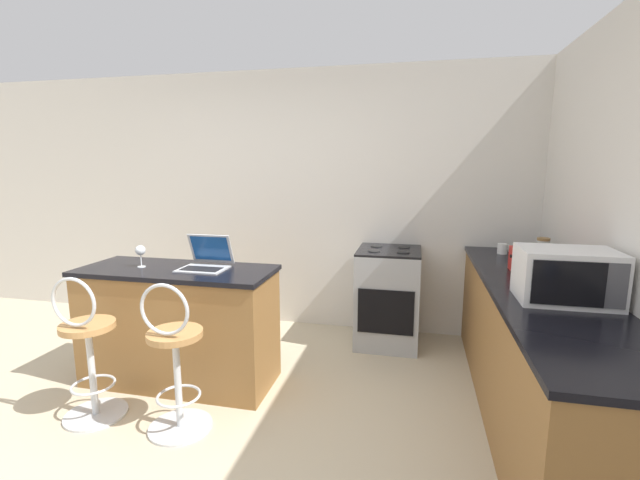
% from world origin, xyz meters
% --- Properties ---
extents(ground_plane, '(20.00, 20.00, 0.00)m').
position_xyz_m(ground_plane, '(0.00, 0.00, 0.00)').
color(ground_plane, '#BCAD8E').
extents(wall_back, '(12.00, 0.06, 2.60)m').
position_xyz_m(wall_back, '(0.00, 2.23, 1.30)').
color(wall_back, silver).
rests_on(wall_back, ground_plane).
extents(breakfast_bar, '(1.47, 0.59, 0.90)m').
position_xyz_m(breakfast_bar, '(-0.37, 0.80, 0.45)').
color(breakfast_bar, olive).
rests_on(breakfast_bar, ground_plane).
extents(counter_right, '(0.67, 2.73, 0.90)m').
position_xyz_m(counter_right, '(2.18, 0.85, 0.45)').
color(counter_right, olive).
rests_on(counter_right, ground_plane).
extents(bar_stool_near, '(0.40, 0.40, 0.99)m').
position_xyz_m(bar_stool_near, '(-0.68, 0.22, 0.46)').
color(bar_stool_near, silver).
rests_on(bar_stool_near, ground_plane).
extents(bar_stool_far, '(0.40, 0.40, 0.99)m').
position_xyz_m(bar_stool_far, '(-0.05, 0.22, 0.46)').
color(bar_stool_far, silver).
rests_on(bar_stool_far, ground_plane).
extents(laptop, '(0.34, 0.32, 0.25)m').
position_xyz_m(laptop, '(-0.15, 0.87, 0.96)').
color(laptop, '#B7BABF').
rests_on(laptop, breakfast_bar).
extents(microwave, '(0.51, 0.37, 0.30)m').
position_xyz_m(microwave, '(2.22, 0.57, 1.05)').
color(microwave, white).
rests_on(microwave, counter_right).
extents(toaster, '(0.18, 0.31, 0.18)m').
position_xyz_m(toaster, '(2.15, 1.21, 0.99)').
color(toaster, red).
rests_on(toaster, counter_right).
extents(stove_range, '(0.57, 0.61, 0.91)m').
position_xyz_m(stove_range, '(1.15, 1.88, 0.45)').
color(stove_range, '#9EA3A8').
rests_on(stove_range, ground_plane).
extents(wine_glass_short, '(0.08, 0.08, 0.17)m').
position_xyz_m(wine_glass_short, '(-0.65, 0.78, 1.03)').
color(wine_glass_short, silver).
rests_on(wine_glass_short, breakfast_bar).
extents(storage_jar, '(0.10, 0.10, 0.19)m').
position_xyz_m(storage_jar, '(2.38, 1.68, 1.00)').
color(storage_jar, silver).
rests_on(storage_jar, counter_right).
extents(mug_white, '(0.10, 0.08, 0.09)m').
position_xyz_m(mug_white, '(2.13, 1.91, 0.95)').
color(mug_white, white).
rests_on(mug_white, counter_right).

